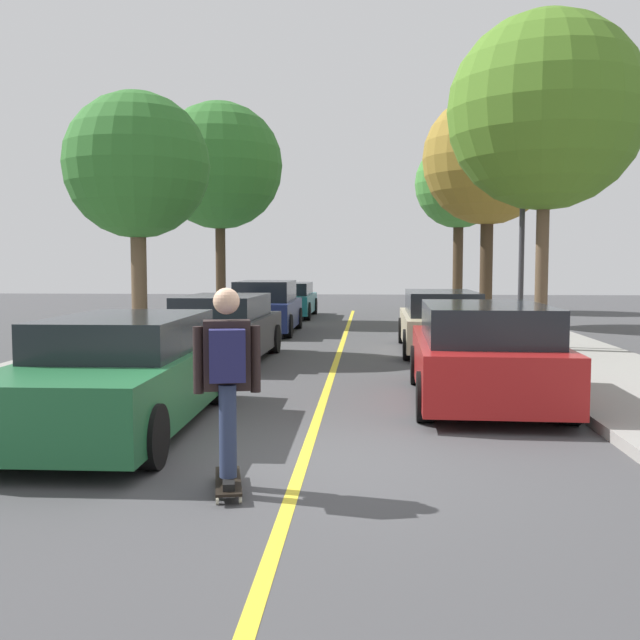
{
  "coord_description": "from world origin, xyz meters",
  "views": [
    {
      "loc": [
        0.65,
        -7.12,
        1.99
      ],
      "look_at": [
        -0.17,
        5.13,
        1.03
      ],
      "focal_mm": 40.82,
      "sensor_mm": 36.0,
      "label": 1
    }
  ],
  "objects_px": {
    "street_tree_right_far": "(459,185)",
    "streetlamp": "(523,204)",
    "parked_car_left_nearest": "(123,374)",
    "parked_car_right_near": "(441,321)",
    "street_tree_left_near": "(220,166)",
    "street_tree_right_near": "(488,160)",
    "parked_car_left_farthest": "(290,300)",
    "street_tree_right_nearest": "(545,112)",
    "parked_car_left_near": "(224,329)",
    "parked_car_left_far": "(266,308)",
    "street_tree_left_nearest": "(137,167)",
    "skateboard": "(228,481)",
    "skateboarder": "(227,373)",
    "parked_car_right_nearest": "(483,354)"
  },
  "relations": [
    {
      "from": "parked_car_right_near",
      "to": "street_tree_right_nearest",
      "type": "xyz_separation_m",
      "value": [
        2.07,
        -0.65,
        4.5
      ]
    },
    {
      "from": "parked_car_right_nearest",
      "to": "street_tree_right_far",
      "type": "xyz_separation_m",
      "value": [
        2.07,
        20.35,
        4.54
      ]
    },
    {
      "from": "parked_car_left_near",
      "to": "street_tree_right_nearest",
      "type": "distance_m",
      "value": 8.17
    },
    {
      "from": "streetlamp",
      "to": "parked_car_left_farthest",
      "type": "bearing_deg",
      "value": 121.28
    },
    {
      "from": "street_tree_right_near",
      "to": "skateboard",
      "type": "xyz_separation_m",
      "value": [
        -4.94,
        -17.23,
        -5.15
      ]
    },
    {
      "from": "street_tree_left_near",
      "to": "street_tree_right_near",
      "type": "xyz_separation_m",
      "value": [
        8.74,
        -1.04,
        -0.02
      ]
    },
    {
      "from": "street_tree_right_near",
      "to": "streetlamp",
      "type": "relative_size",
      "value": 1.29
    },
    {
      "from": "parked_car_left_farthest",
      "to": "street_tree_left_nearest",
      "type": "xyz_separation_m",
      "value": [
        -2.07,
        -11.32,
        3.44
      ]
    },
    {
      "from": "parked_car_left_nearest",
      "to": "parked_car_left_farthest",
      "type": "relative_size",
      "value": 1.04
    },
    {
      "from": "parked_car_left_nearest",
      "to": "parked_car_right_near",
      "type": "bearing_deg",
      "value": 60.56
    },
    {
      "from": "skateboard",
      "to": "skateboarder",
      "type": "relative_size",
      "value": 0.52
    },
    {
      "from": "street_tree_left_near",
      "to": "street_tree_right_nearest",
      "type": "bearing_deg",
      "value": -44.14
    },
    {
      "from": "street_tree_right_nearest",
      "to": "parked_car_left_nearest",
      "type": "bearing_deg",
      "value": -131.67
    },
    {
      "from": "parked_car_right_nearest",
      "to": "streetlamp",
      "type": "distance_m",
      "value": 6.82
    },
    {
      "from": "street_tree_right_near",
      "to": "street_tree_right_far",
      "type": "height_order",
      "value": "street_tree_right_near"
    },
    {
      "from": "parked_car_left_nearest",
      "to": "parked_car_left_near",
      "type": "relative_size",
      "value": 1.09
    },
    {
      "from": "street_tree_left_near",
      "to": "street_tree_right_far",
      "type": "height_order",
      "value": "street_tree_left_near"
    },
    {
      "from": "parked_car_left_far",
      "to": "parked_car_left_farthest",
      "type": "bearing_deg",
      "value": 90.0
    },
    {
      "from": "street_tree_right_far",
      "to": "streetlamp",
      "type": "relative_size",
      "value": 1.26
    },
    {
      "from": "parked_car_right_near",
      "to": "street_tree_left_nearest",
      "type": "bearing_deg",
      "value": -171.61
    },
    {
      "from": "parked_car_left_farthest",
      "to": "street_tree_right_far",
      "type": "height_order",
      "value": "street_tree_right_far"
    },
    {
      "from": "parked_car_left_near",
      "to": "skateboarder",
      "type": "height_order",
      "value": "skateboarder"
    },
    {
      "from": "street_tree_right_far",
      "to": "skateboarder",
      "type": "bearing_deg",
      "value": -101.3
    },
    {
      "from": "parked_car_left_near",
      "to": "street_tree_left_near",
      "type": "distance_m",
      "value": 11.08
    },
    {
      "from": "parked_car_left_nearest",
      "to": "street_tree_right_near",
      "type": "relative_size",
      "value": 0.65
    },
    {
      "from": "street_tree_right_far",
      "to": "streetlamp",
      "type": "height_order",
      "value": "street_tree_right_far"
    },
    {
      "from": "parked_car_left_farthest",
      "to": "skateboard",
      "type": "height_order",
      "value": "parked_car_left_farthest"
    },
    {
      "from": "parked_car_left_far",
      "to": "streetlamp",
      "type": "bearing_deg",
      "value": -33.37
    },
    {
      "from": "street_tree_right_nearest",
      "to": "parked_car_left_farthest",
      "type": "bearing_deg",
      "value": 121.24
    },
    {
      "from": "parked_car_right_nearest",
      "to": "parked_car_left_far",
      "type": "bearing_deg",
      "value": 114.15
    },
    {
      "from": "parked_car_left_far",
      "to": "street_tree_right_far",
      "type": "xyz_separation_m",
      "value": [
        6.66,
        10.11,
        4.52
      ]
    },
    {
      "from": "parked_car_right_nearest",
      "to": "street_tree_left_nearest",
      "type": "height_order",
      "value": "street_tree_left_nearest"
    },
    {
      "from": "parked_car_left_farthest",
      "to": "street_tree_left_nearest",
      "type": "relative_size",
      "value": 0.82
    },
    {
      "from": "street_tree_right_nearest",
      "to": "street_tree_right_far",
      "type": "bearing_deg",
      "value": 90.0
    },
    {
      "from": "street_tree_right_near",
      "to": "skateboard",
      "type": "relative_size",
      "value": 8.27
    },
    {
      "from": "street_tree_right_far",
      "to": "skateboarder",
      "type": "relative_size",
      "value": 4.16
    },
    {
      "from": "street_tree_left_near",
      "to": "skateboarder",
      "type": "relative_size",
      "value": 4.32
    },
    {
      "from": "street_tree_right_nearest",
      "to": "street_tree_right_far",
      "type": "distance_m",
      "value": 14.84
    },
    {
      "from": "parked_car_left_near",
      "to": "streetlamp",
      "type": "relative_size",
      "value": 0.78
    },
    {
      "from": "parked_car_right_near",
      "to": "skateboard",
      "type": "distance_m",
      "value": 10.85
    },
    {
      "from": "parked_car_right_near",
      "to": "street_tree_right_nearest",
      "type": "distance_m",
      "value": 5.0
    },
    {
      "from": "street_tree_left_near",
      "to": "skateboarder",
      "type": "height_order",
      "value": "street_tree_left_near"
    },
    {
      "from": "parked_car_left_near",
      "to": "parked_car_right_near",
      "type": "distance_m",
      "value": 5.02
    },
    {
      "from": "street_tree_right_near",
      "to": "street_tree_right_nearest",
      "type": "bearing_deg",
      "value": -90.0
    },
    {
      "from": "street_tree_left_near",
      "to": "parked_car_left_farthest",
      "type": "bearing_deg",
      "value": 50.41
    },
    {
      "from": "street_tree_left_nearest",
      "to": "street_tree_right_nearest",
      "type": "xyz_separation_m",
      "value": [
        8.74,
        0.34,
        1.1
      ]
    },
    {
      "from": "street_tree_right_nearest",
      "to": "streetlamp",
      "type": "distance_m",
      "value": 1.98
    },
    {
      "from": "parked_car_left_near",
      "to": "skateboarder",
      "type": "bearing_deg",
      "value": -78.39
    },
    {
      "from": "parked_car_left_nearest",
      "to": "parked_car_right_near",
      "type": "relative_size",
      "value": 1.01
    },
    {
      "from": "parked_car_left_near",
      "to": "street_tree_left_nearest",
      "type": "distance_m",
      "value": 4.13
    }
  ]
}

